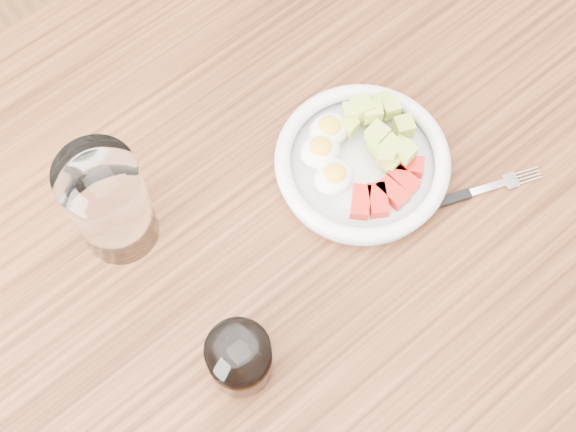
% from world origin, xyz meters
% --- Properties ---
extents(ground, '(4.00, 4.00, 0.00)m').
position_xyz_m(ground, '(0.00, 0.00, 0.00)').
color(ground, brown).
rests_on(ground, ground).
extents(dining_table, '(1.50, 0.90, 0.77)m').
position_xyz_m(dining_table, '(0.00, 0.00, 0.67)').
color(dining_table, brown).
rests_on(dining_table, ground).
extents(bowl, '(0.20, 0.20, 0.05)m').
position_xyz_m(bowl, '(0.10, 0.01, 0.79)').
color(bowl, white).
rests_on(bowl, dining_table).
extents(fork, '(0.16, 0.07, 0.01)m').
position_xyz_m(fork, '(0.16, -0.09, 0.77)').
color(fork, black).
rests_on(fork, dining_table).
extents(water_glass, '(0.08, 0.08, 0.15)m').
position_xyz_m(water_glass, '(-0.16, 0.13, 0.85)').
color(water_glass, white).
rests_on(water_glass, dining_table).
extents(coffee_glass, '(0.07, 0.07, 0.08)m').
position_xyz_m(coffee_glass, '(-0.15, -0.08, 0.81)').
color(coffee_glass, white).
rests_on(coffee_glass, dining_table).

